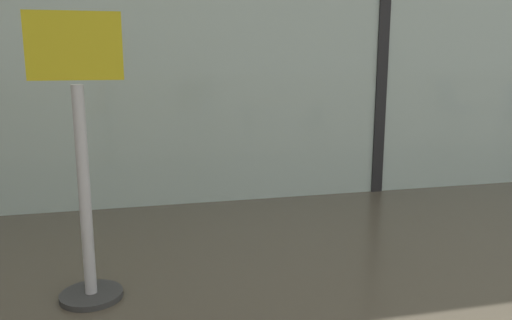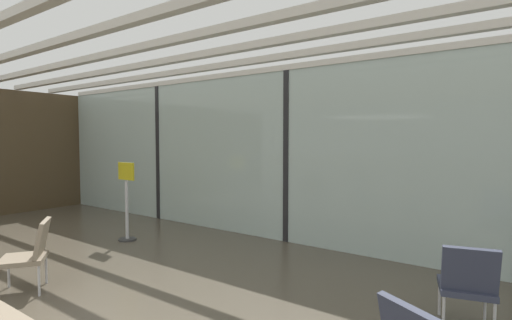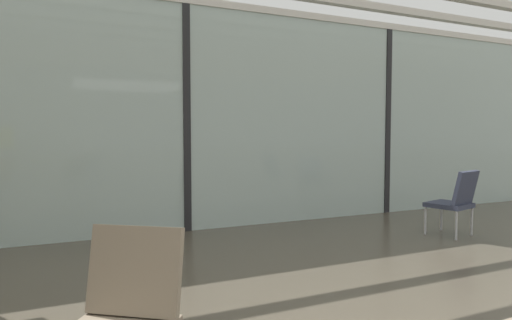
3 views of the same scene
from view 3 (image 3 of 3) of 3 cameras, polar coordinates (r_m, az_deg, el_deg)
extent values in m
cube|color=#A3B7B2|center=(6.15, -9.03, 5.27)|extent=(14.00, 0.08, 3.10)
cube|color=black|center=(6.15, -9.03, 5.27)|extent=(0.10, 0.12, 3.10)
cube|color=black|center=(7.85, 16.48, 4.74)|extent=(0.10, 0.12, 3.10)
cube|color=beige|center=(6.41, -9.17, 19.70)|extent=(13.72, 0.12, 0.10)
ellipsoid|color=silver|center=(11.01, -23.78, 6.58)|extent=(11.56, 4.04, 4.04)
sphere|color=black|center=(9.19, -26.67, 9.12)|extent=(0.28, 0.28, 0.28)
sphere|color=black|center=(9.20, -20.99, 9.24)|extent=(0.28, 0.28, 0.28)
cube|color=#33384C|center=(6.40, 23.66, -5.34)|extent=(0.59, 0.59, 0.06)
cube|color=#33384C|center=(6.28, 25.46, -3.25)|extent=(0.50, 0.26, 0.44)
cylinder|color=#BCBCC1|center=(6.72, 22.84, -6.79)|extent=(0.03, 0.03, 0.37)
cylinder|color=#BCBCC1|center=(6.35, 21.05, -7.32)|extent=(0.03, 0.03, 0.37)
cylinder|color=#BCBCC1|center=(6.54, 26.11, -7.14)|extent=(0.03, 0.03, 0.37)
cylinder|color=#BCBCC1|center=(6.16, 24.47, -7.72)|extent=(0.03, 0.03, 0.37)
cube|color=#7F705B|center=(2.36, -15.37, -13.56)|extent=(0.47, 0.39, 0.44)
camera|label=1|loc=(1.75, -41.83, -0.85)|focal=35.77mm
camera|label=2|loc=(5.22, 65.47, 7.24)|focal=26.61mm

